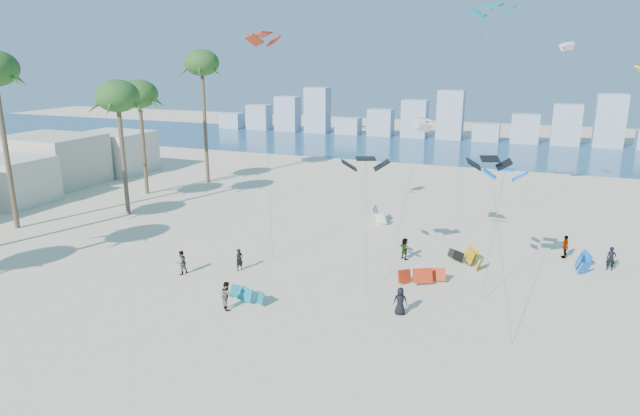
% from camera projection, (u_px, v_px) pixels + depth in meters
% --- Properties ---
extents(ground, '(220.00, 220.00, 0.00)m').
position_uv_depth(ground, '(120.00, 393.00, 23.95)').
color(ground, beige).
rests_on(ground, ground).
extents(ocean, '(220.00, 220.00, 0.00)m').
position_uv_depth(ocean, '(430.00, 147.00, 88.59)').
color(ocean, navy).
rests_on(ocean, ground).
extents(kitesurfer_near, '(0.58, 0.66, 1.53)m').
position_uv_depth(kitesurfer_near, '(240.00, 260.00, 37.45)').
color(kitesurfer_near, black).
rests_on(kitesurfer_near, ground).
extents(kitesurfer_mid, '(1.02, 1.01, 1.66)m').
position_uv_depth(kitesurfer_mid, '(227.00, 295.00, 31.70)').
color(kitesurfer_mid, gray).
rests_on(kitesurfer_mid, ground).
extents(kitesurfers_far, '(30.76, 14.09, 1.89)m').
position_uv_depth(kitesurfers_far, '(482.00, 279.00, 33.91)').
color(kitesurfers_far, black).
rests_on(kitesurfers_far, ground).
extents(grounded_kites, '(20.65, 21.94, 1.07)m').
position_uv_depth(grounded_kites, '(433.00, 253.00, 39.55)').
color(grounded_kites, '#0B748D').
rests_on(grounded_kites, ground).
extents(flying_kites, '(34.34, 30.79, 18.73)m').
position_uv_depth(flying_kites, '(497.00, 84.00, 38.08)').
color(flying_kites, black).
rests_on(flying_kites, ground).
extents(palm_row, '(9.57, 44.80, 14.79)m').
position_uv_depth(palm_row, '(29.00, 90.00, 42.92)').
color(palm_row, brown).
rests_on(palm_row, ground).
extents(distant_skyline, '(85.00, 3.00, 8.40)m').
position_uv_depth(distant_skyline, '(435.00, 121.00, 97.17)').
color(distant_skyline, '#9EADBF').
rests_on(distant_skyline, ground).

